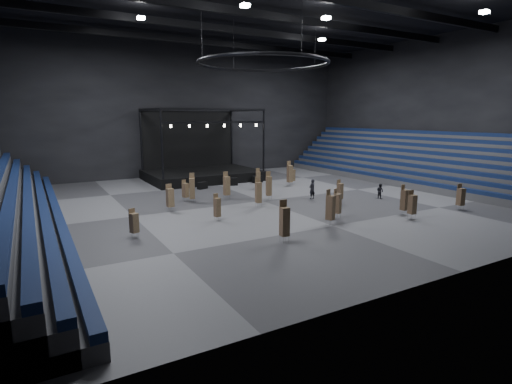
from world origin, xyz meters
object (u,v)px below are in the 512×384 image
flight_case_mid (232,182)px  chair_stack_13 (269,185)px  chair_stack_16 (217,207)px  chair_stack_2 (227,185)px  flight_case_left (202,185)px  chair_stack_10 (340,191)px  stage (200,168)px  chair_stack_5 (192,188)px  chair_stack_8 (330,207)px  chair_stack_14 (337,203)px  chair_stack_6 (258,178)px  chair_stack_4 (170,197)px  crew_member (380,191)px  flight_case_right (257,179)px  chair_stack_7 (404,199)px  man_center (312,189)px  chair_stack_1 (412,204)px  chair_stack_3 (134,222)px  chair_stack_9 (185,190)px  chair_stack_17 (461,196)px  chair_stack_11 (290,173)px  chair_stack_0 (258,192)px  chair_stack_12 (284,221)px  chair_stack_15 (293,175)px

flight_case_mid → chair_stack_13: 9.35m
flight_case_mid → chair_stack_16: (-8.38, -14.40, 0.69)m
chair_stack_2 → flight_case_left: bearing=85.4°
chair_stack_10 → stage: bearing=99.2°
chair_stack_5 → chair_stack_8: bearing=-41.3°
stage → chair_stack_8: size_ratio=5.04×
chair_stack_14 → chair_stack_6: bearing=61.3°
chair_stack_4 → chair_stack_13: 10.19m
chair_stack_8 → crew_member: chair_stack_8 is taller
flight_case_right → chair_stack_7: (2.42, -20.58, 0.89)m
chair_stack_14 → chair_stack_16: chair_stack_14 is taller
chair_stack_2 → chair_stack_6: bearing=28.7°
chair_stack_2 → chair_stack_7: bearing=-55.5°
chair_stack_4 → man_center: bearing=-11.5°
chair_stack_1 → man_center: size_ratio=1.18×
chair_stack_5 → crew_member: chair_stack_5 is taller
flight_case_left → stage: bearing=69.8°
chair_stack_3 → chair_stack_10: size_ratio=0.91×
chair_stack_9 → man_center: 12.59m
flight_case_right → chair_stack_4: chair_stack_4 is taller
chair_stack_2 → chair_stack_16: size_ratio=1.26×
flight_case_right → chair_stack_1: 21.97m
chair_stack_14 → man_center: (3.00, 7.22, -0.28)m
chair_stack_17 → man_center: size_ratio=1.17×
chair_stack_11 → chair_stack_7: bearing=-91.4°
chair_stack_4 → chair_stack_7: (16.80, -10.76, 0.02)m
stage → chair_stack_16: size_ratio=6.34×
stage → chair_stack_13: 15.94m
chair_stack_6 → chair_stack_17: 20.74m
flight_case_mid → chair_stack_8: size_ratio=0.49×
chair_stack_0 → chair_stack_9: chair_stack_0 is taller
chair_stack_7 → chair_stack_13: 12.84m
chair_stack_0 → stage: bearing=92.6°
chair_stack_12 → chair_stack_17: chair_stack_12 is taller
stage → chair_stack_8: stage is taller
chair_stack_2 → chair_stack_16: chair_stack_2 is taller
chair_stack_15 → chair_stack_2: bearing=-161.7°
chair_stack_8 → chair_stack_15: (8.44, 17.08, -0.31)m
chair_stack_7 → chair_stack_15: bearing=79.4°
chair_stack_17 → chair_stack_12: bearing=-172.5°
chair_stack_12 → chair_stack_7: bearing=10.9°
crew_member → chair_stack_15: bearing=10.8°
flight_case_mid → flight_case_right: bearing=4.4°
flight_case_right → chair_stack_14: chair_stack_14 is taller
flight_case_left → chair_stack_7: size_ratio=0.46×
chair_stack_2 → chair_stack_9: 4.09m
chair_stack_0 → chair_stack_8: chair_stack_8 is taller
chair_stack_3 → chair_stack_5: chair_stack_5 is taller
chair_stack_16 → chair_stack_1: bearing=-37.7°
chair_stack_3 → chair_stack_14: 15.85m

